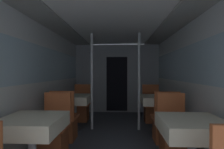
% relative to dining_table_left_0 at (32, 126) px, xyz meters
% --- Properties ---
extents(wall_left, '(0.05, 6.59, 2.08)m').
position_rel_dining_table_left_0_xyz_m(wall_left, '(-0.41, 1.16, 0.46)').
color(wall_left, silver).
rests_on(wall_left, ground_plane).
extents(wall_right, '(0.05, 6.59, 2.08)m').
position_rel_dining_table_left_0_xyz_m(wall_right, '(2.20, 1.16, 0.46)').
color(wall_right, silver).
rests_on(wall_right, ground_plane).
extents(ceiling_panel, '(2.62, 6.59, 0.07)m').
position_rel_dining_table_left_0_xyz_m(ceiling_panel, '(0.89, 1.16, 1.50)').
color(ceiling_panel, white).
rests_on(ceiling_panel, wall_left).
extents(bulkhead_far, '(2.56, 0.09, 2.08)m').
position_rel_dining_table_left_0_xyz_m(bulkhead_far, '(0.89, 3.49, 0.41)').
color(bulkhead_far, gray).
rests_on(bulkhead_far, ground_plane).
extents(dining_table_left_0, '(0.67, 0.67, 0.73)m').
position_rel_dining_table_left_0_xyz_m(dining_table_left_0, '(0.00, 0.00, 0.00)').
color(dining_table_left_0, '#4C4C51').
rests_on(dining_table_left_0, ground_plane).
extents(chair_left_far_0, '(0.42, 0.42, 0.91)m').
position_rel_dining_table_left_0_xyz_m(chair_left_far_0, '(0.00, 0.64, -0.34)').
color(chair_left_far_0, brown).
rests_on(chair_left_far_0, ground_plane).
extents(dining_table_left_1, '(0.67, 0.67, 0.73)m').
position_rel_dining_table_left_0_xyz_m(dining_table_left_1, '(0.00, 1.82, 0.00)').
color(dining_table_left_1, '#4C4C51').
rests_on(dining_table_left_1, ground_plane).
extents(chair_left_near_1, '(0.42, 0.42, 0.91)m').
position_rel_dining_table_left_0_xyz_m(chair_left_near_1, '(0.00, 1.18, -0.34)').
color(chair_left_near_1, brown).
rests_on(chair_left_near_1, ground_plane).
extents(chair_left_far_1, '(0.42, 0.42, 0.91)m').
position_rel_dining_table_left_0_xyz_m(chair_left_far_1, '(0.00, 2.47, -0.34)').
color(chair_left_far_1, brown).
rests_on(chair_left_far_1, ground_plane).
extents(support_pole_left_1, '(0.05, 0.05, 2.08)m').
position_rel_dining_table_left_0_xyz_m(support_pole_left_1, '(0.38, 1.82, 0.42)').
color(support_pole_left_1, silver).
rests_on(support_pole_left_1, ground_plane).
extents(dining_table_right_0, '(0.67, 0.67, 0.73)m').
position_rel_dining_table_left_0_xyz_m(dining_table_right_0, '(1.78, 0.00, 0.00)').
color(dining_table_right_0, '#4C4C51').
rests_on(dining_table_right_0, ground_plane).
extents(chair_right_far_0, '(0.42, 0.42, 0.91)m').
position_rel_dining_table_left_0_xyz_m(chair_right_far_0, '(1.78, 0.64, -0.34)').
color(chair_right_far_0, brown).
rests_on(chair_right_far_0, ground_plane).
extents(dining_table_right_1, '(0.67, 0.67, 0.73)m').
position_rel_dining_table_left_0_xyz_m(dining_table_right_1, '(1.78, 1.82, 0.00)').
color(dining_table_right_1, '#4C4C51').
rests_on(dining_table_right_1, ground_plane).
extents(chair_right_near_1, '(0.42, 0.42, 0.91)m').
position_rel_dining_table_left_0_xyz_m(chair_right_near_1, '(1.78, 1.18, -0.34)').
color(chair_right_near_1, brown).
rests_on(chair_right_near_1, ground_plane).
extents(chair_right_far_1, '(0.42, 0.42, 0.91)m').
position_rel_dining_table_left_0_xyz_m(chair_right_far_1, '(1.78, 2.47, -0.34)').
color(chair_right_far_1, brown).
rests_on(chair_right_far_1, ground_plane).
extents(support_pole_right_1, '(0.05, 0.05, 2.08)m').
position_rel_dining_table_left_0_xyz_m(support_pole_right_1, '(1.40, 1.82, 0.42)').
color(support_pole_right_1, silver).
rests_on(support_pole_right_1, ground_plane).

